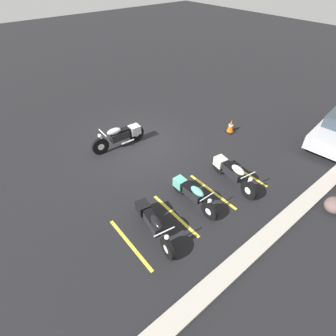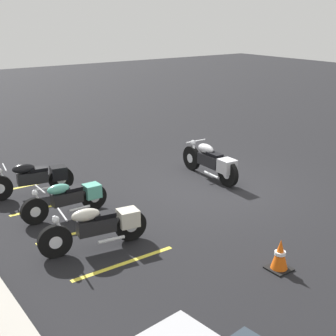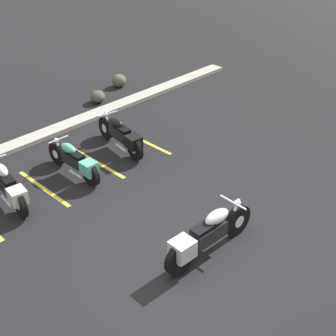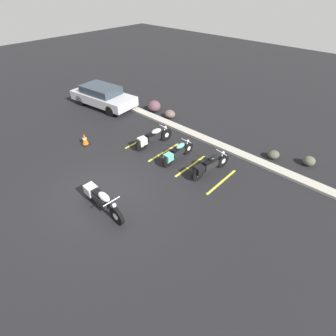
# 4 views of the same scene
# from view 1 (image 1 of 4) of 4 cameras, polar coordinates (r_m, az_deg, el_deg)

# --- Properties ---
(ground) EXTENTS (60.00, 60.00, 0.00)m
(ground) POSITION_cam_1_polar(r_m,az_deg,el_deg) (11.14, -6.46, 4.96)
(ground) COLOR black
(motorcycle_silver_featured) EXTENTS (2.34, 0.66, 0.92)m
(motorcycle_silver_featured) POSITION_cam_1_polar(r_m,az_deg,el_deg) (10.95, -10.18, 6.95)
(motorcycle_silver_featured) COLOR black
(motorcycle_silver_featured) RESTS_ON ground
(parked_bike_0) EXTENTS (0.69, 2.16, 0.85)m
(parked_bike_0) POSITION_cam_1_polar(r_m,az_deg,el_deg) (9.25, 13.66, -0.86)
(parked_bike_0) COLOR black
(parked_bike_0) RESTS_ON ground
(parked_bike_1) EXTENTS (0.57, 2.02, 0.79)m
(parked_bike_1) POSITION_cam_1_polar(r_m,az_deg,el_deg) (8.32, 5.12, -5.43)
(parked_bike_1) COLOR black
(parked_bike_1) RESTS_ON ground
(parked_bike_2) EXTENTS (0.71, 2.13, 0.84)m
(parked_bike_2) POSITION_cam_1_polar(r_m,az_deg,el_deg) (7.49, -3.40, -11.73)
(parked_bike_2) COLOR black
(parked_bike_2) RESTS_ON ground
(concrete_curb) EXTENTS (18.00, 0.50, 0.12)m
(concrete_curb) POSITION_cam_1_polar(r_m,az_deg,el_deg) (8.04, 19.93, -14.67)
(concrete_curb) COLOR #A8A399
(concrete_curb) RESTS_ON ground
(landscape_rock_1) EXTENTS (0.67, 0.58, 0.47)m
(landscape_rock_1) POSITION_cam_1_polar(r_m,az_deg,el_deg) (9.68, 32.51, -6.85)
(landscape_rock_1) COLOR brown
(landscape_rock_1) RESTS_ON ground
(traffic_cone) EXTENTS (0.40, 0.40, 0.59)m
(traffic_cone) POSITION_cam_1_polar(r_m,az_deg,el_deg) (12.15, 13.51, 8.82)
(traffic_cone) COLOR black
(traffic_cone) RESTS_ON ground
(stall_line_0) EXTENTS (0.10, 2.10, 0.00)m
(stall_line_0) POSITION_cam_1_polar(r_m,az_deg,el_deg) (10.10, 16.00, -0.73)
(stall_line_0) COLOR gold
(stall_line_0) RESTS_ON ground
(stall_line_1) EXTENTS (0.10, 2.10, 0.00)m
(stall_line_1) POSITION_cam_1_polar(r_m,az_deg,el_deg) (9.06, 9.59, -5.04)
(stall_line_1) COLOR gold
(stall_line_1) RESTS_ON ground
(stall_line_2) EXTENTS (0.10, 2.10, 0.00)m
(stall_line_2) POSITION_cam_1_polar(r_m,az_deg,el_deg) (8.23, 1.58, -10.24)
(stall_line_2) COLOR gold
(stall_line_2) RESTS_ON ground
(stall_line_3) EXTENTS (0.10, 2.10, 0.00)m
(stall_line_3) POSITION_cam_1_polar(r_m,az_deg,el_deg) (7.67, -8.24, -16.13)
(stall_line_3) COLOR gold
(stall_line_3) RESTS_ON ground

